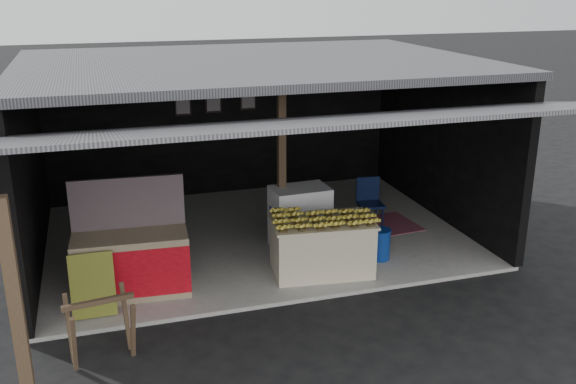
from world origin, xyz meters
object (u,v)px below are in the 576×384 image
object	(u,v)px
sawhorse	(100,322)
water_barrel	(380,245)
white_crate	(300,217)
neighbor_stall	(132,261)
banana_table	(322,246)
plastic_chair	(369,198)

from	to	relation	value
sawhorse	water_barrel	xyz separation A→B (m)	(4.23, 1.54, -0.21)
white_crate	water_barrel	xyz separation A→B (m)	(1.04, -0.84, -0.28)
neighbor_stall	water_barrel	world-z (taller)	neighbor_stall
banana_table	water_barrel	distance (m)	1.05
water_barrel	plastic_chair	bearing A→B (deg)	73.25
banana_table	neighbor_stall	xyz separation A→B (m)	(-2.74, 0.14, 0.07)
banana_table	neighbor_stall	world-z (taller)	neighbor_stall
white_crate	water_barrel	size ratio (longest dim) A/B	2.19
water_barrel	white_crate	bearing A→B (deg)	141.08
banana_table	water_barrel	bearing A→B (deg)	15.69
plastic_chair	banana_table	bearing A→B (deg)	-127.65
neighbor_stall	sawhorse	xyz separation A→B (m)	(-0.46, -1.52, -0.04)
banana_table	neighbor_stall	bearing A→B (deg)	-176.16
banana_table	neighbor_stall	distance (m)	2.74
banana_table	water_barrel	xyz separation A→B (m)	(1.02, 0.16, -0.18)
white_crate	sawhorse	bearing A→B (deg)	-145.90
neighbor_stall	water_barrel	bearing A→B (deg)	4.24
banana_table	water_barrel	size ratio (longest dim) A/B	3.44
neighbor_stall	banana_table	bearing A→B (deg)	0.99
white_crate	plastic_chair	bearing A→B (deg)	16.43
banana_table	plastic_chair	bearing A→B (deg)	53.10
neighbor_stall	water_barrel	distance (m)	3.77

